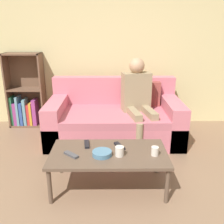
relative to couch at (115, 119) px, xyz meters
The scene contains 11 objects.
wall_back 1.24m from the couch, 100.40° to the left, with size 12.00×0.06×2.60m.
couch is the anchor object (origin of this frame).
bookshelf 1.53m from the couch, 160.03° to the left, with size 0.57×0.28×1.17m.
coffee_table 1.22m from the couch, 93.96° to the right, with size 1.14×0.60×0.38m.
person_adult 0.51m from the couch, 16.07° to the right, with size 0.47×0.72×1.15m.
cup_near 1.29m from the couch, 89.11° to the right, with size 0.08×0.08×0.09m.
cup_far 1.33m from the couch, 74.34° to the right, with size 0.07×0.07×0.09m.
tv_remote_0 1.35m from the couch, 108.97° to the right, with size 0.16×0.15×0.02m.
tv_remote_1 1.10m from the couch, 106.47° to the right, with size 0.07×0.17×0.02m.
tv_remote_2 1.10m from the couch, 88.65° to the right, with size 0.11×0.17×0.02m.
snack_bowl 1.29m from the couch, 96.54° to the right, with size 0.19×0.19×0.05m.
Camera 1 is at (0.05, -1.37, 1.53)m, focal length 40.00 mm.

